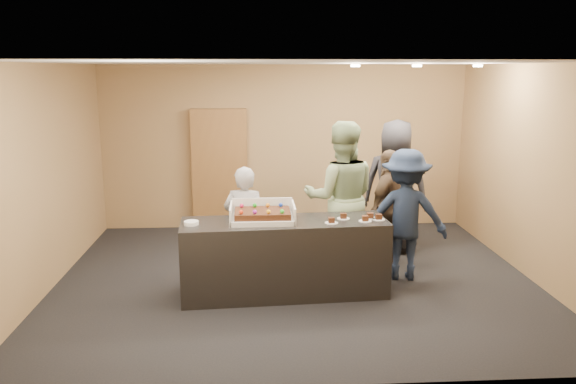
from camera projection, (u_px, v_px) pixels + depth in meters
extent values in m
plane|color=black|center=(295.00, 279.00, 7.19)|extent=(6.00, 6.00, 0.00)
plane|color=silver|center=(296.00, 63.00, 6.61)|extent=(6.00, 6.00, 0.00)
cube|color=olive|center=(284.00, 147.00, 9.34)|extent=(6.00, 0.04, 2.70)
cube|color=olive|center=(319.00, 233.00, 4.47)|extent=(6.00, 0.04, 2.70)
cube|color=olive|center=(46.00, 178.00, 6.72)|extent=(0.04, 5.00, 2.70)
cube|color=olive|center=(532.00, 172.00, 7.08)|extent=(0.04, 5.00, 2.70)
cube|color=black|center=(285.00, 258.00, 6.62)|extent=(2.44, 0.85, 0.90)
cube|color=brown|center=(220.00, 170.00, 9.26)|extent=(0.91, 0.15, 2.00)
cube|color=white|center=(263.00, 219.00, 6.50)|extent=(0.73, 0.51, 0.06)
cube|color=white|center=(231.00, 214.00, 6.46)|extent=(0.02, 0.51, 0.20)
cube|color=white|center=(294.00, 213.00, 6.51)|extent=(0.02, 0.51, 0.20)
cube|color=white|center=(262.00, 207.00, 6.73)|extent=(0.73, 0.02, 0.22)
cube|color=black|center=(262.00, 213.00, 6.49)|extent=(0.64, 0.44, 0.07)
sphere|color=#DA1955|center=(242.00, 206.00, 6.61)|extent=(0.05, 0.05, 0.05)
sphere|color=#1BA21B|center=(255.00, 205.00, 6.62)|extent=(0.05, 0.05, 0.05)
sphere|color=orange|center=(268.00, 205.00, 6.63)|extent=(0.05, 0.05, 0.05)
sphere|color=blue|center=(281.00, 205.00, 6.64)|extent=(0.05, 0.05, 0.05)
sphere|color=red|center=(241.00, 212.00, 6.31)|extent=(0.05, 0.05, 0.05)
sphere|color=purple|center=(255.00, 212.00, 6.32)|extent=(0.05, 0.05, 0.05)
sphere|color=#F8AB1B|center=(268.00, 212.00, 6.33)|extent=(0.05, 0.05, 0.05)
sphere|color=green|center=(282.00, 211.00, 6.34)|extent=(0.05, 0.05, 0.05)
cylinder|color=white|center=(191.00, 223.00, 6.36)|extent=(0.17, 0.17, 0.04)
cylinder|color=white|center=(331.00, 223.00, 6.43)|extent=(0.15, 0.15, 0.01)
cube|color=black|center=(331.00, 220.00, 6.42)|extent=(0.07, 0.06, 0.06)
cylinder|color=white|center=(343.00, 219.00, 6.61)|extent=(0.15, 0.15, 0.01)
cube|color=black|center=(343.00, 216.00, 6.60)|extent=(0.07, 0.06, 0.06)
cylinder|color=white|center=(365.00, 221.00, 6.50)|extent=(0.15, 0.15, 0.01)
cube|color=black|center=(365.00, 218.00, 6.49)|extent=(0.07, 0.06, 0.06)
cylinder|color=white|center=(370.00, 218.00, 6.63)|extent=(0.15, 0.15, 0.01)
cube|color=black|center=(370.00, 215.00, 6.62)|extent=(0.07, 0.06, 0.06)
cylinder|color=white|center=(379.00, 219.00, 6.57)|extent=(0.15, 0.15, 0.01)
cube|color=black|center=(379.00, 217.00, 6.56)|extent=(0.07, 0.06, 0.06)
imported|color=#A1A2A7|center=(245.00, 225.00, 6.97)|extent=(0.60, 0.46, 1.47)
imported|color=#8DA475|center=(341.00, 198.00, 7.27)|extent=(1.02, 0.82, 1.99)
imported|color=#19253D|center=(405.00, 215.00, 7.07)|extent=(1.17, 0.79, 1.66)
imported|color=brown|center=(389.00, 207.00, 7.61)|extent=(0.91, 0.95, 1.58)
imported|color=#26252A|center=(395.00, 186.00, 8.15)|extent=(1.11, 0.94, 1.93)
cylinder|color=#FFEAC6|center=(355.00, 66.00, 7.15)|extent=(0.12, 0.12, 0.03)
cylinder|color=#FFEAC6|center=(417.00, 66.00, 7.20)|extent=(0.12, 0.12, 0.03)
cylinder|color=#FFEAC6|center=(478.00, 66.00, 7.25)|extent=(0.12, 0.12, 0.03)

